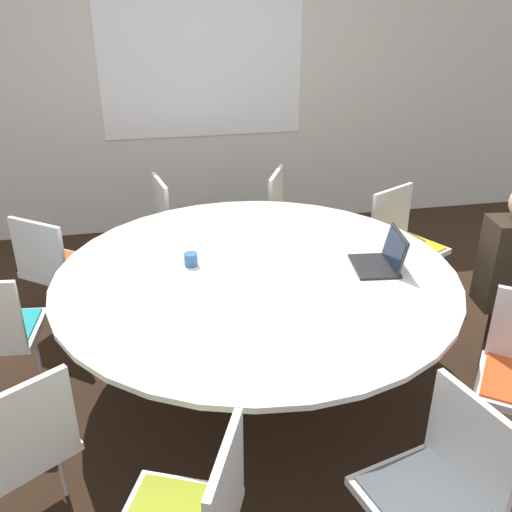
{
  "coord_description": "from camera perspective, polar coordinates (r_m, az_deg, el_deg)",
  "views": [
    {
      "loc": [
        -0.55,
        -2.78,
        2.23
      ],
      "look_at": [
        0.0,
        0.0,
        0.84
      ],
      "focal_mm": 40.0,
      "sensor_mm": 36.0,
      "label": 1
    }
  ],
  "objects": [
    {
      "name": "chair_3",
      "position": [
        4.54,
        -7.78,
        3.61
      ],
      "size": [
        0.5,
        0.51,
        0.86
      ],
      "rotation": [
        0.0,
        0.0,
        11.19
      ],
      "color": "silver",
      "rests_on": "ground_plane"
    },
    {
      "name": "chair_1",
      "position": [
        4.32,
        14.47,
        1.79
      ],
      "size": [
        0.59,
        0.58,
        0.86
      ],
      "rotation": [
        0.0,
        0.0,
        9.92
      ],
      "color": "silver",
      "rests_on": "ground_plane"
    },
    {
      "name": "chair_6",
      "position": [
        2.66,
        -22.86,
        -16.71
      ],
      "size": [
        0.6,
        0.59,
        0.86
      ],
      "rotation": [
        0.0,
        0.0,
        13.15
      ],
      "color": "silver",
      "rests_on": "ground_plane"
    },
    {
      "name": "handbag",
      "position": [
        4.95,
        -1.68,
        1.16
      ],
      "size": [
        0.36,
        0.16,
        0.28
      ],
      "color": "black",
      "rests_on": "ground_plane"
    },
    {
      "name": "chair_8",
      "position": [
        2.43,
        17.91,
        -20.72
      ],
      "size": [
        0.52,
        0.53,
        0.86
      ],
      "rotation": [
        0.0,
        0.0,
        14.4
      ],
      "color": "silver",
      "rests_on": "ground_plane"
    },
    {
      "name": "chair_2",
      "position": [
        4.6,
        3.52,
        4.16
      ],
      "size": [
        0.57,
        0.58,
        0.86
      ],
      "rotation": [
        0.0,
        0.0,
        10.56
      ],
      "color": "silver",
      "rests_on": "ground_plane"
    },
    {
      "name": "coffee_cup",
      "position": [
        3.28,
        -6.53,
        -0.34
      ],
      "size": [
        0.08,
        0.08,
        0.08
      ],
      "color": "#33669E",
      "rests_on": "conference_table"
    },
    {
      "name": "laptop",
      "position": [
        3.31,
        12.54,
        -0.28
      ],
      "size": [
        0.29,
        0.33,
        0.21
      ],
      "rotation": [
        0.0,
        0.0,
        4.6
      ],
      "color": "#232326",
      "rests_on": "conference_table"
    },
    {
      "name": "wall_back",
      "position": [
        5.38,
        -5.39,
        16.67
      ],
      "size": [
        8.0,
        0.07,
        2.7
      ],
      "color": "silver",
      "rests_on": "ground_plane"
    },
    {
      "name": "chair_4",
      "position": [
        4.04,
        -19.36,
        -0.66
      ],
      "size": [
        0.6,
        0.6,
        0.86
      ],
      "rotation": [
        0.0,
        0.0,
        11.93
      ],
      "color": "silver",
      "rests_on": "ground_plane"
    },
    {
      "name": "conference_table",
      "position": [
        3.24,
        -0.0,
        -2.76
      ],
      "size": [
        2.25,
        2.25,
        0.74
      ],
      "color": "#333333",
      "rests_on": "ground_plane"
    },
    {
      "name": "ground_plane",
      "position": [
        3.61,
        -0.0,
        -12.05
      ],
      "size": [
        16.0,
        16.0,
        0.0
      ],
      "primitive_type": "plane",
      "color": "black"
    }
  ]
}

